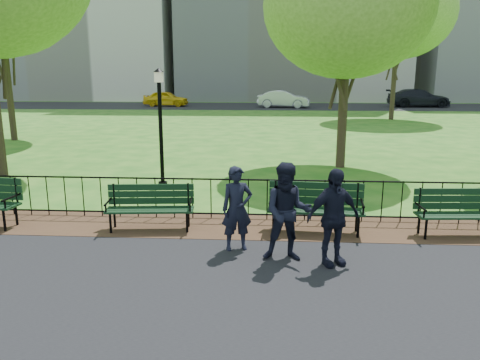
# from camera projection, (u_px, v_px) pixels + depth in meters

# --- Properties ---
(ground) EXTENTS (120.00, 120.00, 0.00)m
(ground) POSITION_uv_depth(u_px,v_px,m) (277.00, 256.00, 8.06)
(ground) COLOR #216119
(dirt_strip) EXTENTS (60.00, 1.60, 0.01)m
(dirt_strip) POSITION_uv_depth(u_px,v_px,m) (276.00, 227.00, 9.51)
(dirt_strip) COLOR #3A2717
(dirt_strip) RESTS_ON ground
(far_street) EXTENTS (70.00, 9.00, 0.01)m
(far_street) POSITION_uv_depth(u_px,v_px,m) (272.00, 106.00, 42.07)
(far_street) COLOR black
(far_street) RESTS_ON ground
(iron_fence) EXTENTS (24.06, 0.06, 1.00)m
(iron_fence) POSITION_uv_depth(u_px,v_px,m) (277.00, 198.00, 9.89)
(iron_fence) COLOR black
(iron_fence) RESTS_ON ground
(park_bench_main) EXTENTS (1.90, 0.73, 1.05)m
(park_bench_main) POSITION_uv_depth(u_px,v_px,m) (304.00, 201.00, 9.13)
(park_bench_main) COLOR black
(park_bench_main) RESTS_ON ground
(park_bench_left_a) EXTENTS (1.76, 0.69, 0.98)m
(park_bench_left_a) POSITION_uv_depth(u_px,v_px,m) (150.00, 202.00, 9.33)
(park_bench_left_a) COLOR black
(park_bench_left_a) RESTS_ON ground
(park_bench_right_a) EXTENTS (1.76, 0.65, 0.98)m
(park_bench_right_a) POSITION_uv_depth(u_px,v_px,m) (461.00, 207.00, 8.96)
(park_bench_right_a) COLOR black
(park_bench_right_a) RESTS_ON ground
(lamppost) EXTENTS (0.29, 0.29, 3.19)m
(lamppost) POSITION_uv_depth(u_px,v_px,m) (161.00, 124.00, 12.49)
(lamppost) COLOR black
(lamppost) RESTS_ON ground
(tree_near_e) EXTENTS (5.24, 5.24, 7.30)m
(tree_near_e) POSITION_uv_depth(u_px,v_px,m) (348.00, 6.00, 14.38)
(tree_near_e) COLOR #2D2116
(tree_near_e) RESTS_ON ground
(tree_far_e) EXTENTS (6.96, 6.96, 9.70)m
(tree_far_e) POSITION_uv_depth(u_px,v_px,m) (399.00, 11.00, 29.19)
(tree_far_e) COLOR #2D2116
(tree_far_e) RESTS_ON ground
(person_left) EXTENTS (0.62, 0.49, 1.50)m
(person_left) POSITION_uv_depth(u_px,v_px,m) (237.00, 209.00, 8.19)
(person_left) COLOR black
(person_left) RESTS_ON asphalt_path
(person_mid) EXTENTS (0.82, 0.44, 1.66)m
(person_mid) POSITION_uv_depth(u_px,v_px,m) (288.00, 212.00, 7.71)
(person_mid) COLOR black
(person_mid) RESTS_ON asphalt_path
(person_right) EXTENTS (1.02, 0.74, 1.61)m
(person_right) POSITION_uv_depth(u_px,v_px,m) (333.00, 217.00, 7.53)
(person_right) COLOR black
(person_right) RESTS_ON asphalt_path
(taxi) EXTENTS (4.08, 1.83, 1.36)m
(taxi) POSITION_uv_depth(u_px,v_px,m) (166.00, 99.00, 41.90)
(taxi) COLOR yellow
(taxi) RESTS_ON far_street
(sedan_silver) EXTENTS (4.64, 2.18, 1.47)m
(sedan_silver) POSITION_uv_depth(u_px,v_px,m) (284.00, 99.00, 40.34)
(sedan_silver) COLOR #B8BAC1
(sedan_silver) RESTS_ON far_street
(sedan_dark) EXTENTS (5.41, 2.30, 1.56)m
(sedan_dark) POSITION_uv_depth(u_px,v_px,m) (419.00, 98.00, 41.06)
(sedan_dark) COLOR black
(sedan_dark) RESTS_ON far_street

